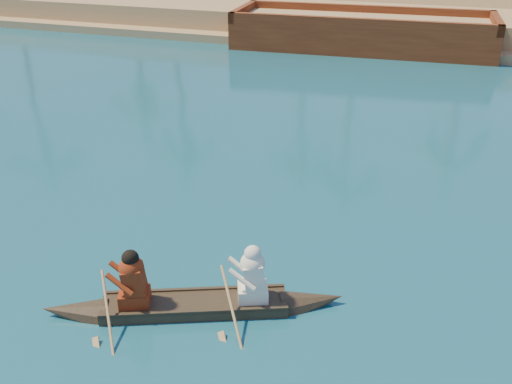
% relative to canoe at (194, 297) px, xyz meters
% --- Properties ---
extents(canoe, '(4.72, 2.44, 1.33)m').
position_rel_canoe_xyz_m(canoe, '(0.00, 0.00, 0.00)').
color(canoe, '#3B2D20').
rests_on(canoe, ground).
extents(barge_mid, '(11.65, 4.44, 1.91)m').
position_rel_canoe_xyz_m(barge_mid, '(-0.50, 19.67, 0.41)').
color(barge_mid, brown).
rests_on(barge_mid, ground).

